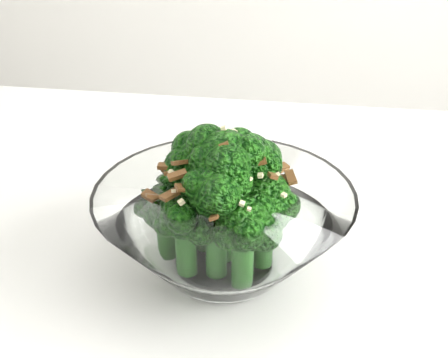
# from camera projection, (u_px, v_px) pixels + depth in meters

# --- Properties ---
(table) EXTENTS (1.27, 0.91, 0.75)m
(table) POSITION_uv_depth(u_px,v_px,m) (80.00, 269.00, 0.57)
(table) COLOR white
(table) RESTS_ON ground
(broccoli_dish) EXTENTS (0.22, 0.22, 0.14)m
(broccoli_dish) POSITION_uv_depth(u_px,v_px,m) (223.00, 219.00, 0.44)
(broccoli_dish) COLOR white
(broccoli_dish) RESTS_ON table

